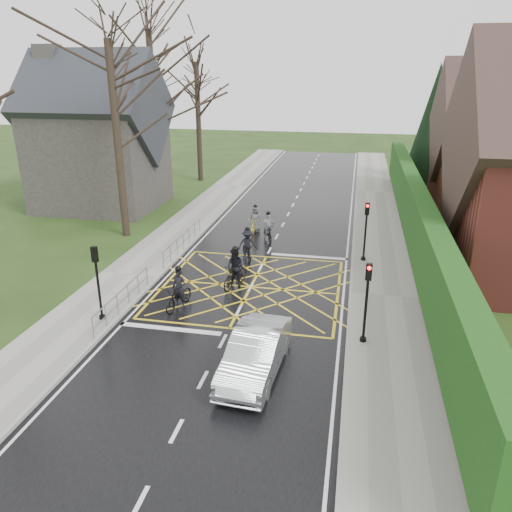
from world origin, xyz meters
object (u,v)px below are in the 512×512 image
(cyclist_lead, at_px, (255,222))
(cyclist_mid, at_px, (247,248))
(cyclist_front, at_px, (268,230))
(cyclist_back, at_px, (235,272))
(cyclist_rear, at_px, (179,294))
(car, at_px, (255,353))

(cyclist_lead, bearing_deg, cyclist_mid, -82.44)
(cyclist_front, height_order, cyclist_lead, cyclist_front)
(cyclist_front, bearing_deg, cyclist_lead, 101.16)
(cyclist_back, distance_m, cyclist_front, 6.83)
(cyclist_front, distance_m, cyclist_lead, 1.86)
(cyclist_rear, bearing_deg, cyclist_back, 66.13)
(cyclist_rear, xyz_separation_m, car, (4.11, -4.09, 0.13))
(cyclist_rear, distance_m, cyclist_lead, 10.93)
(cyclist_mid, xyz_separation_m, car, (2.52, -10.26, 0.10))
(cyclist_rear, relative_size, cyclist_back, 0.98)
(cyclist_rear, distance_m, cyclist_front, 9.59)
(cyclist_mid, relative_size, car, 0.42)
(cyclist_rear, bearing_deg, cyclist_lead, 96.37)
(cyclist_lead, bearing_deg, cyclist_back, -83.66)
(cyclist_back, height_order, car, cyclist_back)
(cyclist_mid, relative_size, cyclist_lead, 1.08)
(cyclist_mid, bearing_deg, cyclist_front, 55.79)
(cyclist_rear, xyz_separation_m, cyclist_back, (1.82, 2.53, 0.15))
(cyclist_lead, distance_m, car, 15.27)
(cyclist_back, relative_size, cyclist_lead, 1.17)
(cyclist_rear, bearing_deg, cyclist_mid, 87.46)
(cyclist_lead, bearing_deg, cyclist_rear, -94.47)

